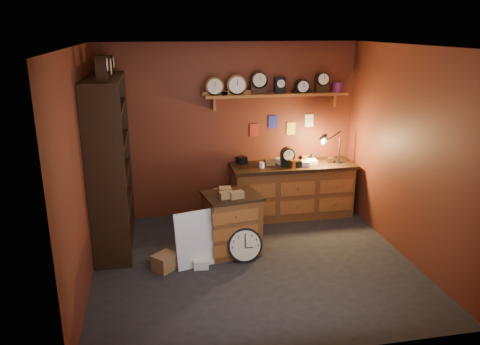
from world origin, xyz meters
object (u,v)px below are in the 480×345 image
(shelving_unit, at_px, (108,157))
(workbench, at_px, (292,187))
(low_cabinet, at_px, (232,221))
(big_round_clock, at_px, (245,245))

(shelving_unit, relative_size, workbench, 1.33)
(low_cabinet, bearing_deg, big_round_clock, -79.59)
(big_round_clock, bearing_deg, shelving_unit, 152.31)
(workbench, bearing_deg, low_cabinet, -137.12)
(big_round_clock, bearing_deg, low_cabinet, 109.99)
(shelving_unit, xyz_separation_m, big_round_clock, (1.69, -0.89, -1.03))
(low_cabinet, xyz_separation_m, big_round_clock, (0.11, -0.31, -0.22))
(shelving_unit, bearing_deg, workbench, 10.25)
(low_cabinet, distance_m, big_round_clock, 0.39)
(workbench, bearing_deg, big_round_clock, -127.15)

